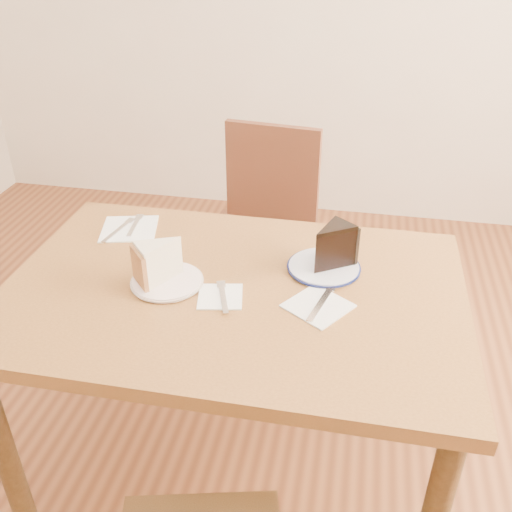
% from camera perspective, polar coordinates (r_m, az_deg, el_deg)
% --- Properties ---
extents(ground, '(4.00, 4.00, 0.00)m').
position_cam_1_polar(ground, '(2.02, -1.85, -20.97)').
color(ground, '#4B2614').
rests_on(ground, ground).
extents(table, '(1.20, 0.80, 0.75)m').
position_cam_1_polar(table, '(1.55, -2.26, -6.13)').
color(table, '#563417').
rests_on(table, ground).
extents(chair_far, '(0.50, 0.50, 0.90)m').
position_cam_1_polar(chair_far, '(2.24, 0.52, 2.19)').
color(chair_far, '#391B11').
rests_on(chair_far, ground).
extents(plate_cream, '(0.18, 0.18, 0.01)m').
position_cam_1_polar(plate_cream, '(1.52, -8.88, -2.53)').
color(plate_cream, white).
rests_on(plate_cream, table).
extents(plate_navy, '(0.19, 0.19, 0.01)m').
position_cam_1_polar(plate_navy, '(1.57, 6.79, -1.13)').
color(plate_navy, silver).
rests_on(plate_navy, table).
extents(carrot_cake, '(0.14, 0.14, 0.10)m').
position_cam_1_polar(carrot_cake, '(1.50, -9.39, -0.60)').
color(carrot_cake, beige).
rests_on(carrot_cake, plate_cream).
extents(chocolate_cake, '(0.14, 0.14, 0.11)m').
position_cam_1_polar(chocolate_cake, '(1.54, 7.43, 0.69)').
color(chocolate_cake, black).
rests_on(chocolate_cake, plate_navy).
extents(napkin_cream, '(0.13, 0.13, 0.00)m').
position_cam_1_polar(napkin_cream, '(1.46, -3.59, -4.07)').
color(napkin_cream, white).
rests_on(napkin_cream, table).
extents(napkin_navy, '(0.19, 0.19, 0.00)m').
position_cam_1_polar(napkin_navy, '(1.43, 6.22, -4.98)').
color(napkin_navy, white).
rests_on(napkin_navy, table).
extents(napkin_spare, '(0.20, 0.20, 0.00)m').
position_cam_1_polar(napkin_spare, '(1.80, -12.55, 2.68)').
color(napkin_spare, white).
rests_on(napkin_spare, table).
extents(fork_cream, '(0.06, 0.14, 0.00)m').
position_cam_1_polar(fork_cream, '(1.45, -3.30, -4.13)').
color(fork_cream, silver).
rests_on(fork_cream, napkin_cream).
extents(knife_navy, '(0.06, 0.17, 0.00)m').
position_cam_1_polar(knife_navy, '(1.44, 6.57, -4.62)').
color(knife_navy, silver).
rests_on(knife_navy, napkin_navy).
extents(fork_spare, '(0.03, 0.14, 0.00)m').
position_cam_1_polar(fork_spare, '(1.81, -12.05, 3.01)').
color(fork_spare, silver).
rests_on(fork_spare, napkin_spare).
extents(knife_spare, '(0.04, 0.16, 0.00)m').
position_cam_1_polar(knife_spare, '(1.79, -13.62, 2.53)').
color(knife_spare, white).
rests_on(knife_spare, napkin_spare).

